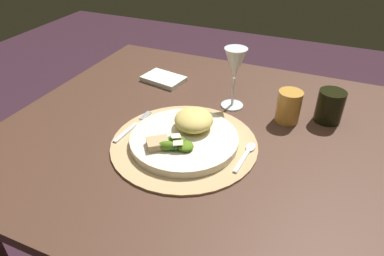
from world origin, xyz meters
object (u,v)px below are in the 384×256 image
object	(u,v)px
dining_table	(216,170)
spoon	(248,152)
dark_tumbler	(330,106)
dinner_plate	(184,139)
napkin	(164,79)
fork	(132,128)
wine_glass	(235,66)
amber_tumbler	(289,106)

from	to	relation	value
dining_table	spoon	size ratio (longest dim) A/B	9.10
spoon	dark_tumbler	xyz separation A→B (m)	(0.16, 0.24, 0.04)
dinner_plate	napkin	world-z (taller)	dinner_plate
dining_table	fork	bearing A→B (deg)	-159.79
dining_table	wine_glass	distance (m)	0.30
dining_table	amber_tumbler	bearing A→B (deg)	40.93
dining_table	fork	size ratio (longest dim) A/B	6.99
dining_table	dinner_plate	distance (m)	0.18
dining_table	fork	world-z (taller)	fork
dining_table	dark_tumbler	bearing A→B (deg)	34.91
napkin	amber_tumbler	world-z (taller)	amber_tumbler
napkin	wine_glass	bearing A→B (deg)	-14.41
dining_table	fork	xyz separation A→B (m)	(-0.22, -0.08, 0.14)
dinner_plate	spoon	xyz separation A→B (m)	(0.16, 0.02, -0.01)
fork	dining_table	bearing A→B (deg)	20.21
fork	amber_tumbler	world-z (taller)	amber_tumbler
fork	dark_tumbler	size ratio (longest dim) A/B	1.82
dining_table	spoon	distance (m)	0.18
fork	dark_tumbler	bearing A→B (deg)	28.70
dining_table	amber_tumbler	size ratio (longest dim) A/B	12.75
fork	wine_glass	bearing A→B (deg)	48.24
dinner_plate	dark_tumbler	distance (m)	0.42
wine_glass	dark_tumbler	size ratio (longest dim) A/B	2.00
spoon	wine_glass	xyz separation A→B (m)	(-0.11, 0.21, 0.12)
fork	napkin	xyz separation A→B (m)	(-0.06, 0.30, -0.00)
dining_table	dinner_plate	size ratio (longest dim) A/B	4.23
spoon	amber_tumbler	world-z (taller)	amber_tumbler
dining_table	dark_tumbler	xyz separation A→B (m)	(0.26, 0.18, 0.18)
fork	spoon	xyz separation A→B (m)	(0.32, 0.02, -0.00)
napkin	wine_glass	size ratio (longest dim) A/B	0.76
spoon	fork	bearing A→B (deg)	-176.29
wine_glass	spoon	bearing A→B (deg)	-63.11
wine_glass	amber_tumbler	size ratio (longest dim) A/B	2.00
dining_table	napkin	world-z (taller)	napkin
spoon	wine_glass	world-z (taller)	wine_glass
napkin	dark_tumbler	world-z (taller)	dark_tumbler
spoon	wine_glass	distance (m)	0.27
napkin	dark_tumbler	distance (m)	0.54
dining_table	spoon	bearing A→B (deg)	-31.47
fork	dark_tumbler	world-z (taller)	dark_tumbler
dinner_plate	wine_glass	distance (m)	0.27
dinner_plate	amber_tumbler	xyz separation A→B (m)	(0.22, 0.22, 0.03)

